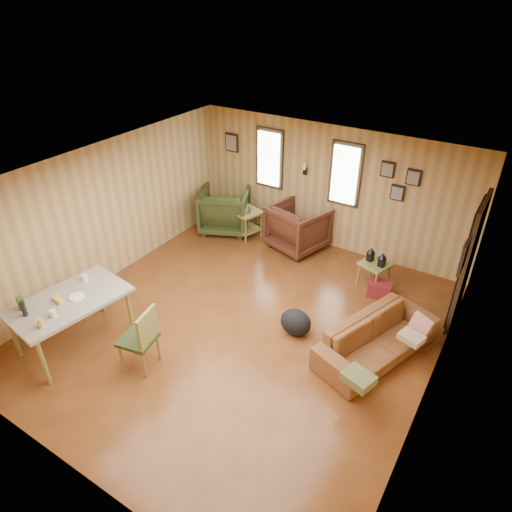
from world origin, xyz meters
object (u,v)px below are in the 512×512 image
Objects in this scene: recliner_green at (225,208)px; end_table at (246,219)px; recliner_brown at (298,225)px; sofa at (379,334)px; dining_table at (68,304)px; side_table at (375,262)px.

recliner_green is 1.40× the size of end_table.
recliner_brown reaches higher than end_table.
sofa is 4.35m from dining_table.
end_table is (-3.47, 1.93, 0.02)m from sofa.
recliner_brown and recliner_green have the same top height.
dining_table is (-0.31, -4.06, 0.33)m from end_table.
sofa is at bearing 129.57° from recliner_green.
recliner_brown reaches higher than side_table.
side_table is (3.38, -0.35, -0.01)m from recliner_green.
sofa is 4.45m from recliner_green.
end_table is at bearing 23.31° from recliner_brown.
end_table is at bearing 155.19° from recliner_green.
dining_table reaches higher than side_table.
recliner_green reaches higher than end_table.
recliner_green is 3.40m from side_table.
sofa is at bearing 154.63° from recliner_brown.
sofa is 1.94× the size of recliner_brown.
sofa is 1.71m from side_table.
recliner_brown is 0.59× the size of dining_table.
recliner_green is at bearing 20.88° from recliner_brown.
dining_table is at bearing 87.36° from recliner_brown.
sofa is at bearing 37.46° from dining_table.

